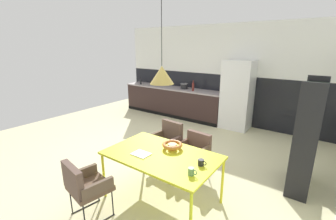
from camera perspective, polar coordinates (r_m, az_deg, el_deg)
name	(u,v)px	position (r m, az deg, el deg)	size (l,w,h in m)	color
ground_plane	(147,159)	(4.61, -5.23, -12.18)	(8.29, 8.29, 0.00)	beige
back_wall_splashback_dark	(216,97)	(6.89, 11.93, 3.19)	(6.32, 0.12, 1.37)	black
back_wall_panel_upper	(219,50)	(6.73, 12.61, 14.65)	(6.32, 0.12, 1.37)	white
kitchen_counter	(172,101)	(7.27, 1.11, 2.25)	(3.41, 0.63, 0.89)	#2F201E
refrigerator_column	(237,95)	(6.25, 17.03, 3.61)	(0.74, 0.60, 1.81)	silver
dining_table	(162,157)	(3.19, -1.63, -11.74)	(1.54, 0.95, 0.73)	gold
armchair_far_side	(195,148)	(3.94, 6.73, -9.58)	(0.52, 0.51, 0.73)	brown
armchair_corner_seat	(83,183)	(3.14, -20.54, -16.92)	(0.56, 0.55, 0.80)	brown
armchair_facing_counter	(168,138)	(4.23, -0.01, -7.01)	(0.53, 0.52, 0.81)	brown
fruit_bowl	(172,145)	(3.30, 1.11, -8.84)	(0.29, 0.29, 0.09)	#B2662D
open_book	(141,154)	(3.18, -6.79, -10.94)	(0.24, 0.19, 0.02)	white
mug_tall_blue	(191,171)	(2.71, 5.92, -15.16)	(0.12, 0.07, 0.09)	#5B8456
mug_white_ceramic	(201,162)	(2.91, 8.36, -12.95)	(0.12, 0.08, 0.08)	black
cooking_pot	(184,86)	(6.95, 4.08, 6.01)	(0.22, 0.22, 0.19)	black
bottle_spice_small	(193,87)	(6.65, 6.32, 5.86)	(0.07, 0.07, 0.31)	maroon
bottle_vinegar_dark	(141,81)	(7.77, -6.91, 7.18)	(0.07, 0.07, 0.27)	black
open_shelf_unit	(307,135)	(4.02, 31.69, -5.43)	(0.30, 0.84, 1.72)	black
pendant_lamp_over_table_near	(162,75)	(2.87, -1.54, 8.86)	(0.31, 0.31, 1.00)	black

